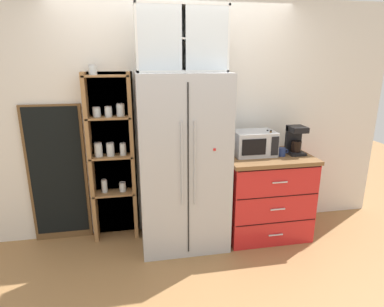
{
  "coord_description": "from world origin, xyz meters",
  "views": [
    {
      "loc": [
        -0.5,
        -3.13,
        1.94
      ],
      "look_at": [
        0.1,
        0.02,
        1.0
      ],
      "focal_mm": 30.35,
      "sensor_mm": 36.0,
      "label": 1
    }
  ],
  "objects_px": {
    "bottle_amber": "(270,145)",
    "refrigerator": "(183,162)",
    "mug_navy": "(282,152)",
    "bottle_green": "(267,144)",
    "microwave": "(254,143)",
    "coffee_maker": "(295,140)",
    "chalkboard_menu": "(58,174)"
  },
  "relations": [
    {
      "from": "chalkboard_menu",
      "to": "coffee_maker",
      "type": "bearing_deg",
      "value": -6.59
    },
    {
      "from": "mug_navy",
      "to": "bottle_green",
      "type": "height_order",
      "value": "bottle_green"
    },
    {
      "from": "coffee_maker",
      "to": "mug_navy",
      "type": "distance_m",
      "value": 0.22
    },
    {
      "from": "refrigerator",
      "to": "bottle_amber",
      "type": "distance_m",
      "value": 0.95
    },
    {
      "from": "bottle_green",
      "to": "chalkboard_menu",
      "type": "xyz_separation_m",
      "value": [
        -2.24,
        0.26,
        -0.3
      ]
    },
    {
      "from": "microwave",
      "to": "coffee_maker",
      "type": "relative_size",
      "value": 1.42
    },
    {
      "from": "chalkboard_menu",
      "to": "refrigerator",
      "type": "bearing_deg",
      "value": -13.45
    },
    {
      "from": "bottle_amber",
      "to": "bottle_green",
      "type": "xyz_separation_m",
      "value": [
        0.0,
        0.08,
        -0.01
      ]
    },
    {
      "from": "refrigerator",
      "to": "mug_navy",
      "type": "distance_m",
      "value": 1.08
    },
    {
      "from": "microwave",
      "to": "bottle_green",
      "type": "distance_m",
      "value": 0.15
    },
    {
      "from": "coffee_maker",
      "to": "bottle_amber",
      "type": "distance_m",
      "value": 0.32
    },
    {
      "from": "coffee_maker",
      "to": "mug_navy",
      "type": "xyz_separation_m",
      "value": [
        -0.18,
        -0.06,
        -0.11
      ]
    },
    {
      "from": "coffee_maker",
      "to": "bottle_amber",
      "type": "xyz_separation_m",
      "value": [
        -0.31,
        -0.04,
        -0.03
      ]
    },
    {
      "from": "coffee_maker",
      "to": "bottle_green",
      "type": "xyz_separation_m",
      "value": [
        -0.31,
        0.04,
        -0.04
      ]
    },
    {
      "from": "coffee_maker",
      "to": "bottle_green",
      "type": "distance_m",
      "value": 0.32
    },
    {
      "from": "refrigerator",
      "to": "coffee_maker",
      "type": "relative_size",
      "value": 5.85
    },
    {
      "from": "bottle_green",
      "to": "mug_navy",
      "type": "bearing_deg",
      "value": -35.02
    },
    {
      "from": "microwave",
      "to": "mug_navy",
      "type": "height_order",
      "value": "microwave"
    },
    {
      "from": "bottle_amber",
      "to": "bottle_green",
      "type": "bearing_deg",
      "value": 90.0
    },
    {
      "from": "mug_navy",
      "to": "coffee_maker",
      "type": "bearing_deg",
      "value": 18.52
    },
    {
      "from": "refrigerator",
      "to": "chalkboard_menu",
      "type": "distance_m",
      "value": 1.34
    },
    {
      "from": "bottle_amber",
      "to": "refrigerator",
      "type": "bearing_deg",
      "value": 178.29
    },
    {
      "from": "mug_navy",
      "to": "bottle_amber",
      "type": "xyz_separation_m",
      "value": [
        -0.13,
        0.02,
        0.08
      ]
    },
    {
      "from": "mug_navy",
      "to": "bottle_amber",
      "type": "relative_size",
      "value": 0.43
    },
    {
      "from": "microwave",
      "to": "coffee_maker",
      "type": "distance_m",
      "value": 0.46
    },
    {
      "from": "bottle_amber",
      "to": "chalkboard_menu",
      "type": "bearing_deg",
      "value": 171.39
    },
    {
      "from": "bottle_amber",
      "to": "bottle_green",
      "type": "distance_m",
      "value": 0.08
    },
    {
      "from": "microwave",
      "to": "coffee_maker",
      "type": "bearing_deg",
      "value": -5.23
    },
    {
      "from": "refrigerator",
      "to": "bottle_green",
      "type": "xyz_separation_m",
      "value": [
        0.94,
        0.05,
        0.14
      ]
    },
    {
      "from": "microwave",
      "to": "bottle_amber",
      "type": "xyz_separation_m",
      "value": [
        0.15,
        -0.09,
        -0.0
      ]
    },
    {
      "from": "refrigerator",
      "to": "microwave",
      "type": "xyz_separation_m",
      "value": [
        0.79,
        0.06,
        0.15
      ]
    },
    {
      "from": "bottle_green",
      "to": "coffee_maker",
      "type": "bearing_deg",
      "value": -6.42
    }
  ]
}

